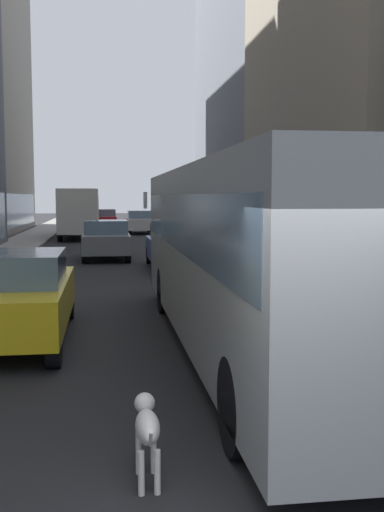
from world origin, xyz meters
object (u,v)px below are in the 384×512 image
Objects in this scene: car_red_coupe at (105,219)px; dalmatian_dog at (147,426)px; car_grey_wagon at (106,239)px; car_yellow_taxi at (18,296)px; car_white_van at (140,222)px; transit_bus at (253,245)px; car_blue_hatchback at (174,246)px; box_truck at (79,212)px.

car_red_coupe is 4.77× the size of dalmatian_dog.
car_grey_wagon is 23.34m from car_red_coupe.
car_yellow_taxi and car_white_van have the same top height.
car_red_coupe is at bearing 90.41° from dalmatian_dog.
car_white_van is at bearing 90.00° from transit_bus.
car_grey_wagon and car_blue_hatchback have the same top height.
transit_bus is at bearing -16.66° from car_yellow_taxi.
car_white_van is (2.40, -5.38, 0.00)m from car_red_coupe.
car_white_van is (0.00, 33.67, -0.95)m from transit_bus.
car_red_coupe is at bearing 87.58° from car_yellow_taxi.
car_yellow_taxi is at bearing 163.34° from transit_bus.
transit_bus is at bearing -81.31° from car_grey_wagon.
car_red_coupe is 27.28m from car_blue_hatchback.
car_red_coupe is at bearing 81.18° from box_truck.
car_grey_wagon is at bearing 90.87° from dalmatian_dog.
box_truck is (-0.00, 27.54, 0.84)m from car_yellow_taxi.
car_red_coupe is 0.61× the size of box_truck.
car_grey_wagon is 4.52m from car_blue_hatchback.
dalmatian_dog is (-2.09, -4.59, -1.26)m from transit_bus.
box_truck is at bearing 97.93° from transit_bus.
car_blue_hatchback is at bearing 69.46° from car_yellow_taxi.
car_white_van is at bearing 90.00° from car_blue_hatchback.
car_yellow_taxi is at bearing -110.54° from car_blue_hatchback.
car_blue_hatchback is 0.59× the size of box_truck.
car_white_van is (2.40, 17.96, 0.00)m from car_grey_wagon.
car_grey_wagon is at bearing 83.71° from car_yellow_taxi.
car_blue_hatchback is at bearing 82.76° from dalmatian_dog.
car_grey_wagon is at bearing 122.05° from car_blue_hatchback.
transit_bus is at bearing -86.48° from car_red_coupe.
car_white_van is at bearing 82.98° from car_yellow_taxi.
transit_bus reaches higher than car_red_coupe.
car_blue_hatchback is 11.40m from car_yellow_taxi.
car_grey_wagon is at bearing 98.69° from transit_bus.
car_yellow_taxi is (-1.60, -37.85, 0.00)m from car_red_coupe.
box_truck is at bearing 90.00° from car_yellow_taxi.
dalmatian_dog is at bearing -71.74° from car_yellow_taxi.
car_yellow_taxi is at bearing 108.26° from dalmatian_dog.
car_grey_wagon is 0.93× the size of car_red_coupe.
transit_bus is 2.47× the size of car_yellow_taxi.
car_blue_hatchback and car_white_van have the same top height.
car_red_coupe and car_white_van have the same top height.
box_truck is (-4.00, -4.93, 0.84)m from car_white_van.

